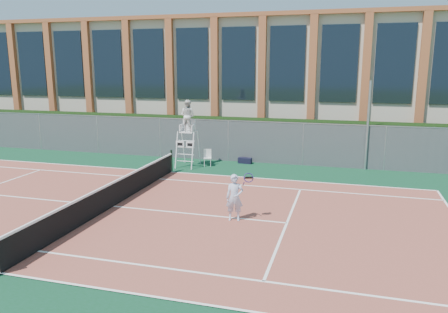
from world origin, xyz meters
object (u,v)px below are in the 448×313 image
(umpire_chair, at_px, (188,118))
(tennis_player, at_px, (235,197))
(steel_pole, at_px, (368,126))
(plastic_chair, at_px, (207,156))

(umpire_chair, bearing_deg, tennis_player, -59.05)
(steel_pole, bearing_deg, umpire_chair, -169.34)
(umpire_chair, relative_size, plastic_chair, 4.05)
(steel_pole, xyz_separation_m, umpire_chair, (-8.78, -1.65, 0.32))
(umpire_chair, bearing_deg, steel_pole, 10.66)
(umpire_chair, distance_m, plastic_chair, 2.25)
(umpire_chair, distance_m, tennis_player, 8.61)
(umpire_chair, bearing_deg, plastic_chair, 19.98)
(umpire_chair, xyz_separation_m, plastic_chair, (0.93, 0.34, -2.01))
(steel_pole, bearing_deg, tennis_player, -116.56)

